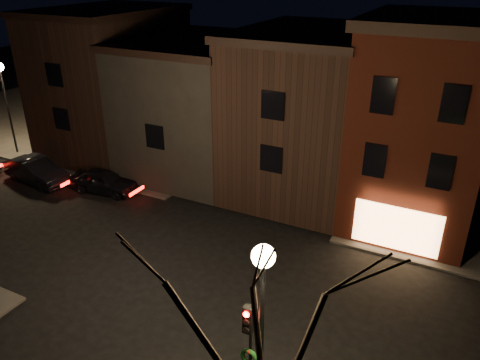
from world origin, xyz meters
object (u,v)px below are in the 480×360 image
Objects in this scene: traffic_signal at (249,342)px; bare_tree_right at (271,347)px; parked_car_b at (36,171)px; street_lamp_near at (262,293)px; street_lamp_far at (2,83)px; parked_car_a at (104,181)px.

traffic_signal is 0.48× the size of bare_tree_right.
parked_car_b is (-21.21, 11.90, -5.36)m from bare_tree_right.
street_lamp_far is at bearing 154.17° from street_lamp_near.
parked_car_b reaches higher than parked_car_a.
bare_tree_right is at bearing -112.22° from parked_car_b.
street_lamp_far is at bearing 72.58° from parked_car_a.
street_lamp_far is at bearing 154.55° from traffic_signal.
traffic_signal is at bearing -107.69° from parked_car_b.
parked_car_a is at bearing 145.86° from street_lamp_near.
parked_car_a is at bearing 146.09° from traffic_signal.
parked_car_b is (-19.31, 8.91, -2.02)m from traffic_signal.
bare_tree_right reaches higher than street_lamp_near.
parked_car_b is (-4.73, -0.89, 0.07)m from parked_car_a.
street_lamp_near is 28.00m from street_lamp_far.
street_lamp_near is at bearing 117.47° from bare_tree_right.
traffic_signal is 17.69m from parked_car_a.
traffic_signal is 0.85× the size of parked_car_b.
traffic_signal is (24.60, -11.71, -2.37)m from street_lamp_far.
bare_tree_right is at bearing -62.53° from street_lamp_near.
parked_car_a is (10.02, -1.91, -4.47)m from street_lamp_far.
traffic_signal is (-0.60, 0.49, -2.37)m from street_lamp_near.
street_lamp_far reaches higher than traffic_signal.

